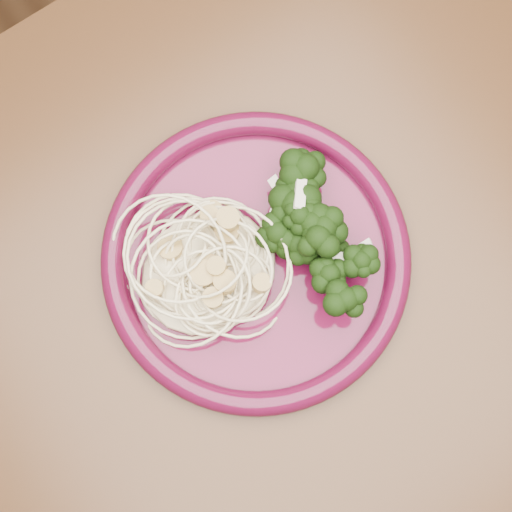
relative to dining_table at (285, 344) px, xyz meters
name	(u,v)px	position (x,y,z in m)	size (l,w,h in m)	color
dining_table	(285,344)	(0.00, 0.00, 0.00)	(1.20, 0.80, 0.75)	#472814
dinner_plate	(256,258)	(0.01, 0.07, 0.11)	(0.35, 0.35, 0.02)	#4D0B25
spaghetti_pile	(208,270)	(-0.03, 0.09, 0.12)	(0.13, 0.11, 0.03)	beige
scallop_cluster	(205,262)	(-0.03, 0.09, 0.15)	(0.11, 0.11, 0.04)	tan
broccoli_pile	(315,236)	(0.07, 0.05, 0.13)	(0.09, 0.15, 0.05)	black
onion_garnish	(318,228)	(0.07, 0.05, 0.16)	(0.06, 0.09, 0.05)	beige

